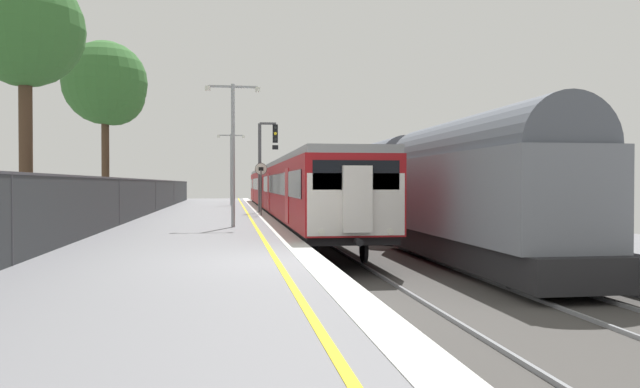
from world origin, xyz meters
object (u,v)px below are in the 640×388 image
Objects in this scene: commuter_train_at_platform at (286,189)px; background_tree_centre at (25,34)px; platform_lamp_mid at (233,142)px; signal_gantry at (265,156)px; freight_train_adjacent_track at (376,186)px; background_tree_left at (107,87)px; speed_limit_sign at (261,182)px; platform_lamp_far at (231,163)px.

background_tree_centre is (-9.91, -16.10, 5.14)m from commuter_train_at_platform.
platform_lamp_mid is at bearing -102.70° from commuter_train_at_platform.
background_tree_centre is (-8.44, -12.84, 3.32)m from signal_gantry.
freight_train_adjacent_track is at bearing 34.63° from background_tree_centre.
background_tree_centre is at bearing -88.90° from background_tree_left.
platform_lamp_far reaches higher than speed_limit_sign.
signal_gantry is at bearing 149.46° from freight_train_adjacent_track.
signal_gantry is 15.72m from background_tree_centre.
speed_limit_sign is 0.50× the size of platform_lamp_far.
platform_lamp_far is 0.54× the size of background_tree_left.
platform_lamp_far is (-1.42, 14.94, 1.44)m from speed_limit_sign.
freight_train_adjacent_track is at bearing -58.32° from commuter_train_at_platform.
platform_lamp_far is at bearing 116.04° from freight_train_adjacent_track.
freight_train_adjacent_track is at bearing -21.52° from background_tree_left.
freight_train_adjacent_track reaches higher than speed_limit_sign.
freight_train_adjacent_track is 7.65× the size of signal_gantry.
background_tree_left reaches higher than commuter_train_at_platform.
background_tree_centre reaches higher than platform_lamp_far.
background_tree_left is at bearing 91.10° from background_tree_centre.
background_tree_left is (-8.36, 5.67, 5.40)m from speed_limit_sign.
platform_lamp_far is 25.58m from background_tree_centre.
freight_train_adjacent_track is 3.93× the size of background_tree_left.
freight_train_adjacent_track is at bearing 0.66° from speed_limit_sign.
freight_train_adjacent_track is (4.00, -6.49, 0.22)m from commuter_train_at_platform.
speed_limit_sign is (-1.85, -6.56, 0.40)m from commuter_train_at_platform.
background_tree_left reaches higher than freight_train_adjacent_track.
background_tree_centre reaches higher than platform_lamp_mid.
speed_limit_sign is 8.18m from platform_lamp_mid.
commuter_train_at_platform is 8.10× the size of platform_lamp_mid.
platform_lamp_far is at bearing 90.00° from platform_lamp_mid.
commuter_train_at_platform is 11.77m from background_tree_left.
platform_lamp_mid is 15.77m from background_tree_left.
platform_lamp_mid is at bearing 13.62° from background_tree_centre.
platform_lamp_far is (-3.27, 8.39, 1.84)m from commuter_train_at_platform.
speed_limit_sign is 15.08m from platform_lamp_far.
speed_limit_sign is 0.31× the size of background_tree_centre.
speed_limit_sign is (-0.37, -3.30, -1.42)m from signal_gantry.
speed_limit_sign is at bearing -96.47° from signal_gantry.
background_tree_centre is at bearing -166.38° from platform_lamp_mid.
signal_gantry is 0.95× the size of platform_lamp_far.
freight_train_adjacent_track is 7.25× the size of platform_lamp_far.
freight_train_adjacent_track is 5.85m from speed_limit_sign.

